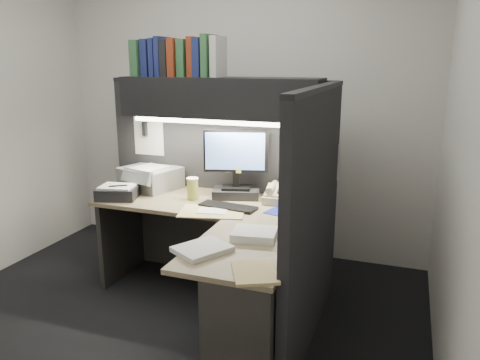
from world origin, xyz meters
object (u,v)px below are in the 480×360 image
(desk, at_px, (221,272))
(overhead_shelf, at_px, (220,97))
(coffee_cup, at_px, (193,189))
(notebook_stack, at_px, (118,193))
(keyboard, at_px, (228,207))
(telephone, at_px, (281,196))
(printer, at_px, (151,178))
(monitor, at_px, (236,171))

(desk, height_order, overhead_shelf, overhead_shelf)
(coffee_cup, xyz_separation_m, notebook_stack, (-0.56, -0.17, -0.04))
(overhead_shelf, xyz_separation_m, notebook_stack, (-0.72, -0.36, -0.73))
(desk, distance_m, keyboard, 0.55)
(coffee_cup, bearing_deg, telephone, 13.87)
(telephone, relative_size, coffee_cup, 1.58)
(desk, distance_m, notebook_stack, 1.15)
(coffee_cup, height_order, printer, printer)
(notebook_stack, bearing_deg, printer, 77.06)
(notebook_stack, bearing_deg, desk, -21.14)
(monitor, distance_m, coffee_cup, 0.36)
(monitor, xyz_separation_m, printer, (-0.78, 0.03, -0.12))
(telephone, bearing_deg, monitor, 175.40)
(overhead_shelf, bearing_deg, notebook_stack, -153.72)
(overhead_shelf, bearing_deg, printer, 179.76)
(desk, xyz_separation_m, keyboard, (-0.12, 0.45, 0.30))
(overhead_shelf, height_order, notebook_stack, overhead_shelf)
(keyboard, relative_size, telephone, 1.68)
(desk, xyz_separation_m, monitor, (-0.17, 0.73, 0.50))
(telephone, height_order, coffee_cup, coffee_cup)
(monitor, bearing_deg, coffee_cup, -167.28)
(overhead_shelf, xyz_separation_m, monitor, (0.14, -0.02, -0.56))
(keyboard, distance_m, printer, 0.87)
(monitor, xyz_separation_m, telephone, (0.36, 0.00, -0.16))
(desk, height_order, telephone, telephone)
(printer, relative_size, notebook_stack, 1.47)
(monitor, bearing_deg, keyboard, -97.62)
(telephone, distance_m, printer, 1.14)
(printer, bearing_deg, telephone, 15.02)
(coffee_cup, bearing_deg, notebook_stack, -163.24)
(monitor, height_order, coffee_cup, monitor)
(desk, bearing_deg, monitor, 102.80)
(notebook_stack, bearing_deg, monitor, 21.14)
(overhead_shelf, distance_m, coffee_cup, 0.73)
(monitor, xyz_separation_m, keyboard, (0.04, -0.28, -0.20))
(overhead_shelf, bearing_deg, telephone, -2.85)
(telephone, bearing_deg, coffee_cup, -170.75)
(desk, relative_size, keyboard, 4.00)
(coffee_cup, bearing_deg, printer, 158.36)
(keyboard, bearing_deg, notebook_stack, -169.86)
(notebook_stack, bearing_deg, keyboard, 3.51)
(desk, height_order, keyboard, keyboard)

